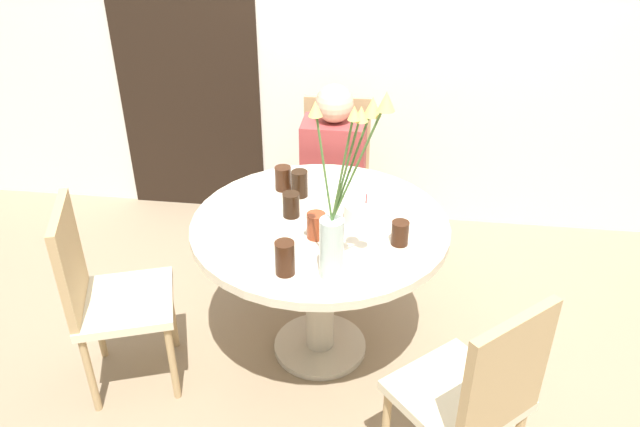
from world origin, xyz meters
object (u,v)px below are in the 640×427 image
object	(u,v)px
flower_vase	(339,214)
drink_glass_3	(300,184)
chair_left_flank	(103,289)
chair_near_front	(476,393)
side_plate	(341,186)
drink_glass_1	(283,178)
drink_glass_4	(400,233)
chair_right_flank	(336,169)
drink_glass_2	(285,258)
drink_glass_0	(291,205)
drink_glass_5	(315,226)
birthday_cake	(366,212)
person_guest	(333,183)

from	to	relation	value
flower_vase	drink_glass_3	distance (m)	0.69
chair_left_flank	chair_near_front	world-z (taller)	same
side_plate	drink_glass_1	distance (m)	0.28
flower_vase	side_plate	world-z (taller)	flower_vase
drink_glass_3	drink_glass_4	size ratio (longest dim) A/B	1.22
chair_right_flank	chair_left_flank	world-z (taller)	same
chair_near_front	drink_glass_2	bearing A→B (deg)	-65.58
chair_left_flank	side_plate	world-z (taller)	chair_left_flank
drink_glass_0	drink_glass_5	distance (m)	0.20
birthday_cake	chair_near_front	bearing A→B (deg)	-58.96
chair_near_front	drink_glass_3	xyz separation A→B (m)	(-0.75, 0.91, 0.28)
chair_right_flank	chair_near_front	size ratio (longest dim) A/B	1.00
chair_right_flank	drink_glass_3	size ratio (longest dim) A/B	7.29
flower_vase	drink_glass_5	world-z (taller)	flower_vase
drink_glass_2	person_guest	distance (m)	1.20
drink_glass_2	person_guest	bearing A→B (deg)	87.26
drink_glass_5	person_guest	size ratio (longest dim) A/B	0.10
side_plate	drink_glass_3	distance (m)	0.22
flower_vase	drink_glass_1	world-z (taller)	flower_vase
person_guest	side_plate	bearing A→B (deg)	-79.17
drink_glass_4	person_guest	world-z (taller)	person_guest
drink_glass_3	drink_glass_0	bearing A→B (deg)	-92.63
chair_left_flank	drink_glass_2	bearing A→B (deg)	-114.76
side_plate	drink_glass_4	bearing A→B (deg)	-58.02
chair_near_front	drink_glass_1	size ratio (longest dim) A/B	7.97
birthday_cake	side_plate	world-z (taller)	birthday_cake
birthday_cake	drink_glass_0	bearing A→B (deg)	179.21
chair_left_flank	side_plate	bearing A→B (deg)	-75.62
birthday_cake	person_guest	size ratio (longest dim) A/B	0.18
side_plate	drink_glass_0	bearing A→B (deg)	-123.41
drink_glass_4	drink_glass_5	xyz separation A→B (m)	(-0.34, 0.01, 0.00)
drink_glass_0	chair_near_front	bearing A→B (deg)	-43.76
flower_vase	drink_glass_5	bearing A→B (deg)	114.18
chair_right_flank	drink_glass_3	distance (m)	0.78
drink_glass_0	drink_glass_5	size ratio (longest dim) A/B	0.99
drink_glass_1	person_guest	distance (m)	0.61
side_plate	drink_glass_5	bearing A→B (deg)	-98.09
chair_near_front	drink_glass_2	xyz separation A→B (m)	(-0.71, 0.31, 0.28)
chair_right_flank	side_plate	bearing A→B (deg)	-83.39
birthday_cake	drink_glass_3	bearing A→B (deg)	149.23
chair_near_front	flower_vase	size ratio (longest dim) A/B	1.19
side_plate	drink_glass_3	size ratio (longest dim) A/B	1.73
drink_glass_1	chair_left_flank	bearing A→B (deg)	-139.15
drink_glass_2	drink_glass_4	size ratio (longest dim) A/B	1.35
flower_vase	side_plate	bearing A→B (deg)	94.62
drink_glass_0	drink_glass_3	world-z (taller)	drink_glass_3
side_plate	person_guest	world-z (taller)	person_guest
drink_glass_0	person_guest	world-z (taller)	person_guest
drink_glass_2	person_guest	size ratio (longest dim) A/B	0.13
chair_right_flank	drink_glass_5	xyz separation A→B (m)	(0.03, -1.06, 0.27)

